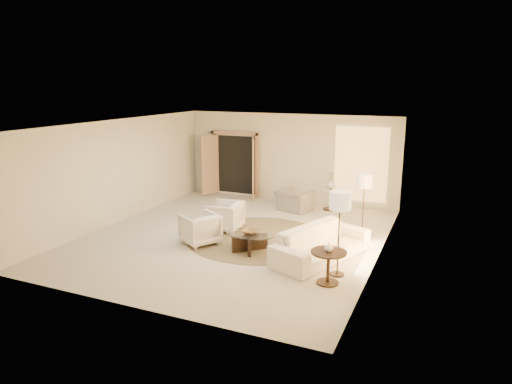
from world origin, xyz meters
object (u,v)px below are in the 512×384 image
at_px(armchair_left, 225,215).
at_px(floor_lamp_near, 365,184).
at_px(side_vase, 331,184).
at_px(floor_lamp_far, 340,204).
at_px(end_table, 328,262).
at_px(coffee_table, 250,240).
at_px(accent_chair, 295,197).
at_px(armchair_right, 200,227).
at_px(sofa, 321,243).
at_px(bowl, 250,232).
at_px(side_table, 331,197).
at_px(end_vase, 329,247).

xyz_separation_m(armchair_left, floor_lamp_near, (3.38, 0.92, 0.94)).
bearing_deg(side_vase, floor_lamp_far, -73.96).
bearing_deg(end_table, coffee_table, 154.75).
xyz_separation_m(coffee_table, side_vase, (0.81, 4.15, 0.53)).
bearing_deg(accent_chair, armchair_right, 88.36).
relative_size(sofa, armchair_left, 2.96).
bearing_deg(bowl, end_table, -25.25).
height_order(side_table, floor_lamp_far, floor_lamp_far).
bearing_deg(end_table, sofa, 111.47).
xyz_separation_m(armchair_right, side_table, (2.10, 4.17, -0.00)).
bearing_deg(floor_lamp_far, accent_chair, 119.17).
height_order(side_table, end_vase, end_vase).
bearing_deg(accent_chair, side_vase, -133.74).
xyz_separation_m(coffee_table, floor_lamp_near, (2.15, 2.06, 1.09)).
bearing_deg(side_vase, accent_chair, -149.71).
xyz_separation_m(accent_chair, bowl, (0.15, -3.60, 0.04)).
height_order(armchair_right, floor_lamp_far, floor_lamp_far).
height_order(armchair_left, accent_chair, accent_chair).
bearing_deg(side_table, floor_lamp_near, -57.33).
bearing_deg(side_vase, end_table, -76.08).
distance_m(coffee_table, side_table, 4.23).
bearing_deg(side_table, coffee_table, -100.99).
xyz_separation_m(armchair_right, bowl, (1.29, 0.01, 0.05)).
bearing_deg(coffee_table, floor_lamp_far, -13.73).
bearing_deg(armchair_left, coffee_table, 43.12).
xyz_separation_m(sofa, coffee_table, (-1.62, -0.18, -0.09)).
height_order(sofa, bowl, sofa).
height_order(coffee_table, side_vase, side_vase).
relative_size(sofa, accent_chair, 2.56).
xyz_separation_m(armchair_left, side_vase, (2.03, 3.02, 0.38)).
distance_m(bowl, end_vase, 2.32).
height_order(armchair_right, side_table, armchair_right).
distance_m(armchair_left, armchair_right, 1.15).
bearing_deg(armchair_right, sofa, 124.75).
bearing_deg(end_vase, side_vase, 103.92).
height_order(sofa, armchair_right, armchair_right).
distance_m(accent_chair, bowl, 3.60).
distance_m(armchair_right, bowl, 1.30).
height_order(sofa, floor_lamp_near, floor_lamp_near).
bearing_deg(side_vase, sofa, -78.39).
bearing_deg(coffee_table, floor_lamp_near, 43.69).
height_order(sofa, end_table, sofa).
xyz_separation_m(armchair_right, side_vase, (2.10, 4.17, 0.38)).
relative_size(armchair_left, bowl, 2.33).
xyz_separation_m(side_table, bowl, (-0.81, -4.15, 0.06)).
xyz_separation_m(accent_chair, end_vase, (2.23, -4.58, 0.31)).
relative_size(accent_chair, end_table, 1.39).
relative_size(sofa, end_vase, 14.03).
xyz_separation_m(sofa, end_table, (0.45, -1.16, 0.09)).
bearing_deg(side_table, bowl, -100.99).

